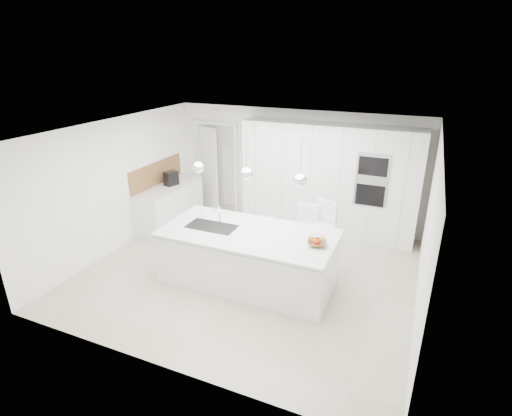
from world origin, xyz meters
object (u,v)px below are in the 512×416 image
at_px(island_base, 247,259).
at_px(espresso_machine, 171,178).
at_px(bar_stool_right, 323,236).
at_px(fruit_bowl, 317,243).
at_px(bar_stool_left, 305,236).

distance_m(island_base, espresso_machine, 3.05).
xyz_separation_m(island_base, bar_stool_right, (1.02, 1.00, 0.17)).
bearing_deg(bar_stool_right, espresso_machine, -174.41).
height_order(fruit_bowl, bar_stool_right, bar_stool_right).
relative_size(fruit_bowl, espresso_machine, 0.95).
bearing_deg(espresso_machine, bar_stool_left, 7.29).
xyz_separation_m(fruit_bowl, bar_stool_left, (-0.45, 0.91, -0.38)).
relative_size(island_base, bar_stool_right, 2.33).
xyz_separation_m(fruit_bowl, bar_stool_right, (-0.13, 0.98, -0.33)).
distance_m(bar_stool_left, bar_stool_right, 0.33).
height_order(fruit_bowl, espresso_machine, espresso_machine).
relative_size(island_base, espresso_machine, 9.10).
distance_m(fruit_bowl, espresso_machine, 4.00).
bearing_deg(fruit_bowl, espresso_machine, 156.96).
bearing_deg(bar_stool_left, island_base, -131.06).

